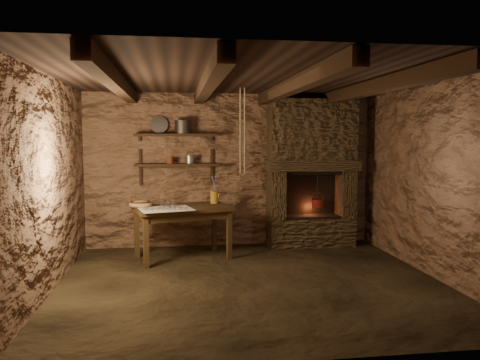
{
  "coord_description": "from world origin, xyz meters",
  "views": [
    {
      "loc": [
        -0.87,
        -5.34,
        1.7
      ],
      "look_at": [
        -0.0,
        0.9,
        1.14
      ],
      "focal_mm": 35.0,
      "sensor_mm": 36.0,
      "label": 1
    }
  ],
  "objects": [
    {
      "name": "beam_mid_left",
      "position": [
        -0.5,
        0.0,
        2.31
      ],
      "size": [
        0.14,
        3.95,
        0.16
      ],
      "primitive_type": "cube",
      "color": "black",
      "rests_on": "ceiling"
    },
    {
      "name": "floor",
      "position": [
        0.0,
        0.0,
        0.0
      ],
      "size": [
        4.5,
        4.5,
        0.0
      ],
      "primitive_type": "plane",
      "color": "black",
      "rests_on": "ground"
    },
    {
      "name": "work_table",
      "position": [
        -0.78,
        1.24,
        0.4
      ],
      "size": [
        1.46,
        1.06,
        0.75
      ],
      "rotation": [
        0.0,
        0.0,
        0.27
      ],
      "color": "#342312",
      "rests_on": "floor"
    },
    {
      "name": "ceiling",
      "position": [
        0.0,
        0.0,
        2.4
      ],
      "size": [
        4.5,
        4.0,
        0.04
      ],
      "primitive_type": "cube",
      "color": "black",
      "rests_on": "back_wall"
    },
    {
      "name": "back_wall",
      "position": [
        0.0,
        2.0,
        1.2
      ],
      "size": [
        4.5,
        0.04,
        2.4
      ],
      "primitive_type": "cube",
      "color": "brown",
      "rests_on": "floor"
    },
    {
      "name": "wooden_bowl",
      "position": [
        -1.35,
        1.24,
        0.78
      ],
      "size": [
        0.41,
        0.41,
        0.11
      ],
      "primitive_type": "ellipsoid",
      "rotation": [
        0.0,
        0.0,
        -0.36
      ],
      "color": "#AB7B4A",
      "rests_on": "work_table"
    },
    {
      "name": "rusty_tin",
      "position": [
        -0.95,
        1.84,
        1.37
      ],
      "size": [
        0.1,
        0.1,
        0.1
      ],
      "primitive_type": "cylinder",
      "rotation": [
        0.0,
        0.0,
        -0.06
      ],
      "color": "#602913",
      "rests_on": "shelf_lower"
    },
    {
      "name": "pewter_cutlery_row",
      "position": [
        -1.0,
        0.98,
        0.76
      ],
      "size": [
        0.61,
        0.35,
        0.01
      ],
      "primitive_type": null,
      "rotation": [
        0.0,
        0.0,
        0.24
      ],
      "color": "gray",
      "rests_on": "linen_cloth"
    },
    {
      "name": "linen_cloth",
      "position": [
        -1.0,
        1.0,
        0.75
      ],
      "size": [
        0.8,
        0.7,
        0.01
      ],
      "primitive_type": "cube",
      "rotation": [
        0.0,
        0.0,
        0.24
      ],
      "color": "white",
      "rests_on": "work_table"
    },
    {
      "name": "beam_far_right",
      "position": [
        1.5,
        0.0,
        2.31
      ],
      "size": [
        0.14,
        3.95,
        0.16
      ],
      "primitive_type": "cube",
      "color": "black",
      "rests_on": "ceiling"
    },
    {
      "name": "right_wall",
      "position": [
        2.25,
        0.0,
        1.2
      ],
      "size": [
        0.04,
        4.0,
        2.4
      ],
      "primitive_type": "cube",
      "color": "brown",
      "rests_on": "floor"
    },
    {
      "name": "shelf_lower",
      "position": [
        -0.85,
        1.84,
        1.3
      ],
      "size": [
        1.25,
        0.3,
        0.04
      ],
      "primitive_type": "cube",
      "color": "black",
      "rests_on": "back_wall"
    },
    {
      "name": "shelf_upper",
      "position": [
        -0.85,
        1.84,
        1.75
      ],
      "size": [
        1.25,
        0.3,
        0.04
      ],
      "primitive_type": "cube",
      "color": "black",
      "rests_on": "back_wall"
    },
    {
      "name": "hearth",
      "position": [
        1.25,
        1.77,
        1.23
      ],
      "size": [
        1.43,
        0.51,
        2.3
      ],
      "color": "#372A1B",
      "rests_on": "floor"
    },
    {
      "name": "tin_pan",
      "position": [
        -1.11,
        1.94,
        1.91
      ],
      "size": [
        0.29,
        0.14,
        0.28
      ],
      "primitive_type": "cylinder",
      "rotation": [
        1.26,
        0.0,
        0.08
      ],
      "color": "#A3A39E",
      "rests_on": "shelf_upper"
    },
    {
      "name": "stoneware_jug",
      "position": [
        -0.3,
        1.48,
        0.92
      ],
      "size": [
        0.13,
        0.12,
        0.41
      ],
      "rotation": [
        0.0,
        0.0,
        0.07
      ],
      "color": "#A77C20",
      "rests_on": "work_table"
    },
    {
      "name": "drinking_glasses",
      "position": [
        -0.98,
        1.13,
        0.8
      ],
      "size": [
        0.22,
        0.07,
        0.09
      ],
      "primitive_type": null,
      "color": "white",
      "rests_on": "linen_cloth"
    },
    {
      "name": "red_pot",
      "position": [
        1.34,
        1.72,
        0.69
      ],
      "size": [
        0.21,
        0.21,
        0.54
      ],
      "rotation": [
        0.0,
        0.0,
        0.18
      ],
      "color": "maroon",
      "rests_on": "hearth"
    },
    {
      "name": "front_wall",
      "position": [
        0.0,
        -2.0,
        1.2
      ],
      "size": [
        4.5,
        0.04,
        2.4
      ],
      "primitive_type": "cube",
      "color": "brown",
      "rests_on": "floor"
    },
    {
      "name": "beam_far_left",
      "position": [
        -1.5,
        0.0,
        2.31
      ],
      "size": [
        0.14,
        3.95,
        0.16
      ],
      "primitive_type": "cube",
      "color": "black",
      "rests_on": "ceiling"
    },
    {
      "name": "left_wall",
      "position": [
        -2.25,
        0.0,
        1.2
      ],
      "size": [
        0.04,
        4.0,
        2.4
      ],
      "primitive_type": "cube",
      "color": "brown",
      "rests_on": "floor"
    },
    {
      "name": "small_kettle",
      "position": [
        -0.65,
        1.84,
        1.38
      ],
      "size": [
        0.19,
        0.15,
        0.18
      ],
      "primitive_type": null,
      "rotation": [
        0.0,
        0.0,
        0.13
      ],
      "color": "#A3A39E",
      "rests_on": "shelf_lower"
    },
    {
      "name": "hanging_ropes",
      "position": [
        0.05,
        1.05,
        1.8
      ],
      "size": [
        0.08,
        0.08,
        1.2
      ],
      "primitive_type": null,
      "color": "#C4B08A",
      "rests_on": "ceiling"
    },
    {
      "name": "iron_stockpot",
      "position": [
        -0.75,
        1.84,
        1.86
      ],
      "size": [
        0.31,
        0.31,
        0.18
      ],
      "primitive_type": "cylinder",
      "rotation": [
        0.0,
        0.0,
        0.35
      ],
      "color": "#2A2725",
      "rests_on": "shelf_upper"
    },
    {
      "name": "beam_mid_right",
      "position": [
        0.5,
        0.0,
        2.31
      ],
      "size": [
        0.14,
        3.95,
        0.16
      ],
      "primitive_type": "cube",
      "color": "black",
      "rests_on": "ceiling"
    }
  ]
}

